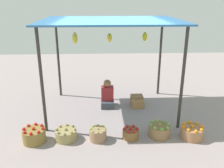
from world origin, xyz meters
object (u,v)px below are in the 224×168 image
wooden_crate_stacked_rear (138,103)px  vendor_person (107,96)px  basket_green_apples (159,130)px  basket_potatoes (66,134)px  basket_limes (98,134)px  basket_red_apples (131,133)px  basket_red_tomatoes (34,135)px  basket_oranges (192,132)px  wooden_crate_near_vendor (137,100)px

wooden_crate_stacked_rear → vendor_person: bearing=171.9°
basket_green_apples → wooden_crate_stacked_rear: (-0.27, 1.52, -0.02)m
basket_potatoes → basket_limes: bearing=-3.8°
basket_red_apples → basket_red_tomatoes: bearing=-178.6°
basket_oranges → wooden_crate_stacked_rear: basket_oranges is taller
basket_oranges → wooden_crate_stacked_rear: size_ratio=1.46×
wooden_crate_near_vendor → wooden_crate_stacked_rear: size_ratio=1.02×
basket_potatoes → wooden_crate_near_vendor: basket_potatoes is taller
basket_green_apples → wooden_crate_stacked_rear: bearing=100.0°
basket_red_tomatoes → basket_oranges: 3.42m
basket_green_apples → basket_red_apples: bearing=-175.1°
basket_limes → basket_red_apples: bearing=3.2°
vendor_person → basket_red_apples: 1.77m
basket_limes → wooden_crate_near_vendor: 2.11m
vendor_person → basket_potatoes: size_ratio=1.69×
vendor_person → basket_limes: bearing=-98.2°
basket_oranges → basket_red_apples: bearing=177.9°
basket_red_apples → basket_oranges: basket_oranges is taller
basket_limes → basket_red_apples: 0.72m
basket_limes → basket_red_apples: size_ratio=1.02×
basket_green_apples → wooden_crate_near_vendor: size_ratio=1.38×
vendor_person → basket_oranges: size_ratio=1.60×
wooden_crate_near_vendor → wooden_crate_stacked_rear: 0.20m
basket_limes → basket_green_apples: (1.36, 0.10, 0.00)m
basket_oranges → wooden_crate_near_vendor: bearing=117.9°
basket_green_apples → wooden_crate_near_vendor: (-0.27, 1.71, -0.00)m
basket_red_tomatoes → basket_green_apples: 2.72m
basket_green_apples → wooden_crate_near_vendor: bearing=98.8°
vendor_person → basket_potatoes: (-0.94, -1.69, -0.18)m
wooden_crate_stacked_rear → basket_oranges: bearing=-59.3°
basket_potatoes → wooden_crate_near_vendor: (1.79, 1.76, 0.02)m
basket_oranges → wooden_crate_near_vendor: 2.06m
basket_potatoes → basket_green_apples: 2.06m
wooden_crate_stacked_rear → wooden_crate_near_vendor: bearing=89.5°
basket_limes → basket_potatoes: bearing=176.2°
basket_potatoes → wooden_crate_near_vendor: size_ratio=1.35×
wooden_crate_stacked_rear → basket_red_apples: bearing=-103.5°
wooden_crate_near_vendor → basket_oranges: bearing=-62.1°
wooden_crate_near_vendor → wooden_crate_stacked_rear: bearing=-90.5°
basket_red_apples → wooden_crate_near_vendor: size_ratio=1.05×
basket_potatoes → basket_red_tomatoes: bearing=-175.0°
basket_red_tomatoes → wooden_crate_near_vendor: size_ratio=1.41×
wooden_crate_near_vendor → basket_limes: bearing=-121.2°
basket_green_apples → wooden_crate_near_vendor: basket_green_apples is taller
basket_limes → wooden_crate_stacked_rear: bearing=55.8°
vendor_person → basket_red_apples: vendor_person is taller
basket_red_tomatoes → wooden_crate_stacked_rear: 2.94m
vendor_person → basket_green_apples: 1.99m
basket_potatoes → basket_oranges: (2.75, -0.05, 0.02)m
basket_potatoes → basket_limes: (0.69, -0.05, 0.01)m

